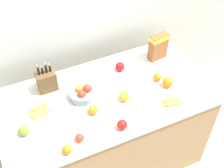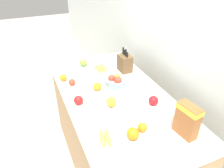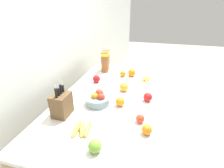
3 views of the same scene
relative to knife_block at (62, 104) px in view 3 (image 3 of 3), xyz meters
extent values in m
plane|color=#B2A899|center=(0.39, -0.28, -1.03)|extent=(14.00, 14.00, 0.00)
cube|color=silver|center=(0.39, 0.38, 0.27)|extent=(9.00, 0.06, 2.60)
cube|color=tan|center=(0.39, -0.28, -0.58)|extent=(1.73, 0.86, 0.91)
cube|color=silver|center=(0.39, -0.28, -0.11)|extent=(1.76, 0.89, 0.03)
cube|color=brown|center=(0.00, 0.00, 0.00)|extent=(0.16, 0.12, 0.18)
cylinder|color=black|center=(-0.05, 0.00, 0.12)|extent=(0.02, 0.02, 0.07)
cube|color=silver|center=(-0.05, 0.00, 0.18)|extent=(0.01, 0.00, 0.03)
cylinder|color=black|center=(-0.02, 0.00, 0.12)|extent=(0.02, 0.02, 0.06)
cube|color=silver|center=(-0.02, 0.00, 0.16)|extent=(0.01, 0.00, 0.03)
cylinder|color=black|center=(0.02, 0.00, 0.12)|extent=(0.02, 0.02, 0.07)
cube|color=silver|center=(0.02, 0.00, 0.18)|extent=(0.01, 0.00, 0.04)
cylinder|color=black|center=(0.05, 0.00, 0.11)|extent=(0.02, 0.02, 0.06)
cube|color=silver|center=(0.05, 0.00, 0.16)|extent=(0.01, 0.00, 0.04)
cube|color=brown|center=(1.02, -0.03, 0.03)|extent=(0.18, 0.10, 0.25)
cube|color=yellow|center=(1.02, -0.03, 0.13)|extent=(0.18, 0.10, 0.04)
cylinder|color=gray|center=(0.22, -0.21, -0.06)|extent=(0.21, 0.21, 0.06)
sphere|color=red|center=(0.28, -0.21, -0.01)|extent=(0.07, 0.07, 0.07)
sphere|color=orange|center=(0.21, -0.19, -0.02)|extent=(0.06, 0.06, 0.06)
sphere|color=red|center=(0.22, -0.24, -0.02)|extent=(0.07, 0.07, 0.07)
ellipsoid|color=yellow|center=(0.85, -0.59, -0.07)|extent=(0.17, 0.08, 0.04)
ellipsoid|color=yellow|center=(0.86, -0.55, -0.07)|extent=(0.17, 0.07, 0.04)
ellipsoid|color=yellow|center=(-0.12, -0.26, -0.07)|extent=(0.18, 0.06, 0.04)
ellipsoid|color=yellow|center=(-0.13, -0.22, -0.07)|extent=(0.17, 0.10, 0.04)
ellipsoid|color=yellow|center=(-0.14, -0.19, -0.07)|extent=(0.18, 0.06, 0.04)
sphere|color=red|center=(0.06, -0.60, -0.06)|extent=(0.06, 0.06, 0.06)
sphere|color=#A31419|center=(0.64, -0.05, -0.05)|extent=(0.08, 0.08, 0.08)
sphere|color=#6B9E33|center=(-0.28, -0.38, -0.05)|extent=(0.08, 0.08, 0.08)
sphere|color=red|center=(0.39, -0.62, -0.05)|extent=(0.08, 0.08, 0.08)
sphere|color=orange|center=(0.25, -0.40, -0.05)|extent=(0.08, 0.08, 0.08)
sphere|color=orange|center=(-0.05, -0.65, -0.06)|extent=(0.07, 0.07, 0.07)
sphere|color=orange|center=(0.92, -0.39, -0.05)|extent=(0.09, 0.09, 0.09)
sphere|color=orange|center=(0.88, -0.29, -0.06)|extent=(0.07, 0.07, 0.07)
sphere|color=orange|center=(0.52, -0.38, -0.05)|extent=(0.09, 0.09, 0.09)
camera|label=1|loc=(-0.25, -1.85, 1.79)|focal=50.00mm
camera|label=2|loc=(1.87, -0.95, 1.02)|focal=35.00mm
camera|label=3|loc=(-0.99, -0.67, 0.71)|focal=28.00mm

